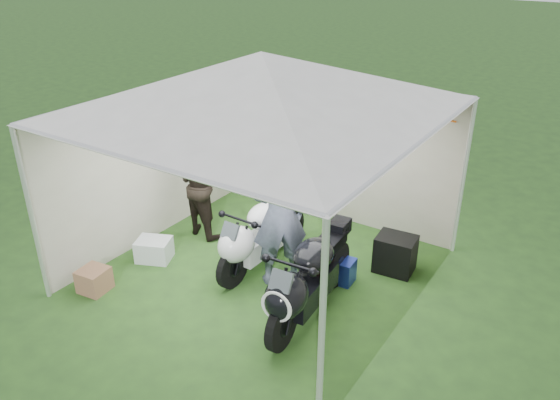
# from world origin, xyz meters

# --- Properties ---
(ground) EXTENTS (80.00, 80.00, 0.00)m
(ground) POSITION_xyz_m (0.00, 0.00, 0.00)
(ground) COLOR #25441C
(ground) RESTS_ON ground
(canopy_tent) EXTENTS (5.66, 5.66, 3.00)m
(canopy_tent) POSITION_xyz_m (-0.00, 0.03, 2.58)
(canopy_tent) COLOR silver
(canopy_tent) RESTS_ON ground
(motorcycle_white) EXTENTS (0.45, 1.91, 0.94)m
(motorcycle_white) POSITION_xyz_m (-0.13, 0.06, 0.53)
(motorcycle_white) COLOR black
(motorcycle_white) RESTS_ON ground
(motorcycle_black) EXTENTS (0.55, 2.06, 1.01)m
(motorcycle_black) POSITION_xyz_m (1.01, -0.56, 0.56)
(motorcycle_black) COLOR black
(motorcycle_black) RESTS_ON ground
(paddock_stand) EXTENTS (0.47, 0.31, 0.33)m
(paddock_stand) POSITION_xyz_m (0.94, 0.38, 0.17)
(paddock_stand) COLOR #2438BE
(paddock_stand) RESTS_ON ground
(person_dark_jacket) EXTENTS (0.89, 0.75, 1.65)m
(person_dark_jacket) POSITION_xyz_m (-1.42, 0.42, 0.83)
(person_dark_jacket) COLOR black
(person_dark_jacket) RESTS_ON ground
(person_blue_jacket) EXTENTS (0.84, 0.86, 1.98)m
(person_blue_jacket) POSITION_xyz_m (0.29, -0.05, 0.99)
(person_blue_jacket) COLOR slate
(person_blue_jacket) RESTS_ON ground
(equipment_box) EXTENTS (0.56, 0.46, 0.52)m
(equipment_box) POSITION_xyz_m (1.49, 1.02, 0.26)
(equipment_box) COLOR black
(equipment_box) RESTS_ON ground
(crate_0) EXTENTS (0.58, 0.53, 0.31)m
(crate_0) POSITION_xyz_m (-1.50, -0.60, 0.16)
(crate_0) COLOR silver
(crate_0) RESTS_ON ground
(crate_1) EXTENTS (0.39, 0.39, 0.31)m
(crate_1) POSITION_xyz_m (-1.60, -1.58, 0.16)
(crate_1) COLOR brown
(crate_1) RESTS_ON ground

